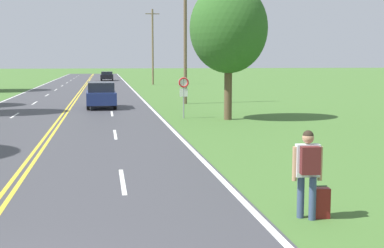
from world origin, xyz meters
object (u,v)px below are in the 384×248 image
at_px(traffic_sign, 184,87).
at_px(car_black_sedan_mid_near, 107,76).
at_px(hitchhiker_person, 308,165).
at_px(tree_behind_sign, 229,28).
at_px(car_dark_blue_suv_approaching, 101,94).
at_px(suitcase, 320,203).

distance_m(traffic_sign, car_black_sedan_mid_near, 55.37).
height_order(hitchhiker_person, car_black_sedan_mid_near, hitchhiker_person).
height_order(traffic_sign, tree_behind_sign, tree_behind_sign).
bearing_deg(tree_behind_sign, hitchhiker_person, -98.17).
height_order(tree_behind_sign, car_black_sedan_mid_near, tree_behind_sign).
xyz_separation_m(traffic_sign, car_dark_blue_suv_approaching, (-4.50, 6.99, -0.77)).
xyz_separation_m(suitcase, car_dark_blue_suv_approaching, (-4.48, 25.88, 0.61)).
bearing_deg(car_dark_blue_suv_approaching, suitcase, 8.40).
bearing_deg(hitchhiker_person, car_dark_blue_suv_approaching, 14.26).
bearing_deg(car_black_sedan_mid_near, tree_behind_sign, 7.33).
bearing_deg(traffic_sign, hitchhiker_person, -90.97).
xyz_separation_m(suitcase, car_black_sedan_mid_near, (-3.78, 74.12, 0.42)).
bearing_deg(traffic_sign, suitcase, -90.06).
height_order(suitcase, car_black_sedan_mid_near, car_black_sedan_mid_near).
relative_size(suitcase, tree_behind_sign, 0.09).
relative_size(car_dark_blue_suv_approaching, car_black_sedan_mid_near, 0.93).
bearing_deg(suitcase, car_dark_blue_suv_approaching, 14.92).
xyz_separation_m(traffic_sign, tree_behind_sign, (2.26, -1.00, 3.14)).
height_order(hitchhiker_person, traffic_sign, traffic_sign).
bearing_deg(tree_behind_sign, traffic_sign, 156.19).
bearing_deg(suitcase, car_black_sedan_mid_near, 8.01).
xyz_separation_m(suitcase, traffic_sign, (0.02, 18.89, 1.38)).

